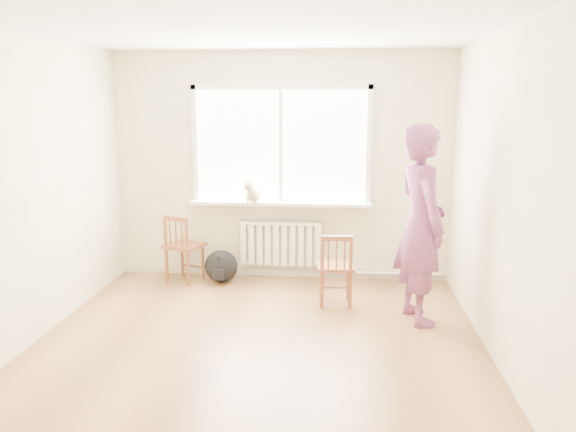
% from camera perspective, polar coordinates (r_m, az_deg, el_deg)
% --- Properties ---
extents(floor, '(4.50, 4.50, 0.00)m').
position_cam_1_polar(floor, '(4.91, -3.48, -13.96)').
color(floor, '#9D6C40').
rests_on(floor, ground).
extents(ceiling, '(4.50, 4.50, 0.00)m').
position_cam_1_polar(ceiling, '(4.47, -3.92, 19.04)').
color(ceiling, white).
rests_on(ceiling, back_wall).
extents(back_wall, '(4.00, 0.01, 2.70)m').
position_cam_1_polar(back_wall, '(6.71, -0.69, 5.01)').
color(back_wall, '#F1EBC1').
rests_on(back_wall, ground).
extents(window, '(2.12, 0.05, 1.42)m').
position_cam_1_polar(window, '(6.66, -0.71, 7.65)').
color(window, white).
rests_on(window, back_wall).
extents(windowsill, '(2.15, 0.22, 0.04)m').
position_cam_1_polar(windowsill, '(6.66, -0.78, 1.31)').
color(windowsill, white).
rests_on(windowsill, back_wall).
extents(radiator, '(1.00, 0.12, 0.55)m').
position_cam_1_polar(radiator, '(6.79, -0.75, -2.74)').
color(radiator, white).
rests_on(radiator, back_wall).
extents(heating_pipe, '(1.40, 0.04, 0.04)m').
position_cam_1_polar(heating_pipe, '(6.90, 9.72, -5.77)').
color(heating_pipe, silver).
rests_on(heating_pipe, back_wall).
extents(baseboard, '(4.00, 0.03, 0.08)m').
position_cam_1_polar(baseboard, '(6.97, -0.67, -5.77)').
color(baseboard, beige).
rests_on(baseboard, ground).
extents(chair_left, '(0.51, 0.50, 0.82)m').
position_cam_1_polar(chair_left, '(6.77, -10.70, -3.22)').
color(chair_left, brown).
rests_on(chair_left, floor).
extents(chair_right, '(0.41, 0.39, 0.78)m').
position_cam_1_polar(chair_right, '(5.91, 4.87, -5.42)').
color(chair_right, brown).
rests_on(chair_right, floor).
extents(person, '(0.63, 0.80, 1.92)m').
position_cam_1_polar(person, '(5.52, 13.35, -0.85)').
color(person, '#C8427C').
rests_on(person, floor).
extents(cat, '(0.26, 0.42, 0.29)m').
position_cam_1_polar(cat, '(6.60, -3.55, 2.40)').
color(cat, beige).
rests_on(cat, windowsill).
extents(backpack, '(0.45, 0.38, 0.39)m').
position_cam_1_polar(backpack, '(6.73, -6.80, -5.10)').
color(backpack, black).
rests_on(backpack, floor).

